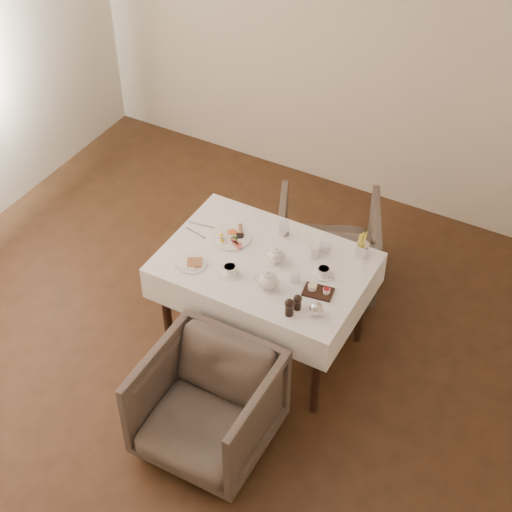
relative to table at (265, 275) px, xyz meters
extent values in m
plane|color=#301E10|center=(-0.32, -0.58, -0.64)|extent=(5.00, 5.00, 0.00)
plane|color=beige|center=(-0.32, 1.92, 0.81)|extent=(4.50, 0.00, 4.50)
cube|color=black|center=(0.00, 0.00, 0.08)|extent=(1.20, 0.80, 0.04)
cube|color=white|center=(0.00, 0.00, 0.00)|extent=(1.28, 0.88, 0.23)
cylinder|color=black|center=(-0.54, 0.34, -0.29)|extent=(0.06, 0.06, 0.70)
cylinder|color=black|center=(0.54, 0.34, -0.29)|extent=(0.06, 0.06, 0.70)
cylinder|color=black|center=(-0.54, -0.34, -0.29)|extent=(0.06, 0.06, 0.70)
cylinder|color=black|center=(0.54, -0.34, -0.29)|extent=(0.06, 0.06, 0.70)
imported|color=#463B33|center=(0.09, -0.86, -0.30)|extent=(0.72, 0.74, 0.67)
imported|color=#463B33|center=(0.09, 0.78, -0.31)|extent=(0.94, 0.95, 0.66)
cylinder|color=white|center=(-0.30, 0.09, 0.12)|extent=(0.27, 0.27, 0.01)
ellipsoid|color=orange|center=(-0.31, 0.13, 0.14)|extent=(0.07, 0.06, 0.02)
cylinder|color=brown|center=(-0.27, 0.17, 0.14)|extent=(0.07, 0.09, 0.02)
cylinder|color=black|center=(-0.25, 0.12, 0.13)|extent=(0.05, 0.05, 0.02)
cube|color=maroon|center=(-0.23, 0.04, 0.13)|extent=(0.09, 0.07, 0.01)
ellipsoid|color=#264C19|center=(-0.27, 0.09, 0.13)|extent=(0.05, 0.04, 0.02)
cylinder|color=white|center=(-0.38, -0.24, 0.12)|extent=(0.18, 0.18, 0.01)
cube|color=#965B31|center=(-0.37, -0.23, 0.13)|extent=(0.12, 0.12, 0.01)
cube|color=white|center=(-0.41, -0.26, 0.13)|extent=(0.13, 0.11, 0.01)
cylinder|color=white|center=(0.24, 0.19, 0.16)|extent=(0.07, 0.07, 0.08)
cylinder|color=white|center=(-0.13, -0.20, 0.12)|extent=(0.12, 0.12, 0.01)
cylinder|color=white|center=(-0.13, -0.20, 0.15)|extent=(0.10, 0.10, 0.05)
cylinder|color=#A27249|center=(-0.13, -0.20, 0.18)|extent=(0.07, 0.07, 0.00)
cylinder|color=white|center=(0.37, 0.06, 0.12)|extent=(0.12, 0.12, 0.01)
cylinder|color=white|center=(0.37, 0.06, 0.15)|extent=(0.09, 0.09, 0.05)
cylinder|color=#A27249|center=(0.37, 0.06, 0.17)|extent=(0.07, 0.07, 0.00)
cylinder|color=silver|center=(-0.02, 0.29, 0.16)|extent=(0.08, 0.08, 0.10)
cylinder|color=silver|center=(0.24, -0.07, 0.16)|extent=(0.08, 0.08, 0.09)
cylinder|color=silver|center=(0.28, 0.27, 0.16)|extent=(0.08, 0.08, 0.10)
cube|color=black|center=(0.41, -0.09, 0.12)|extent=(0.19, 0.14, 0.02)
cylinder|color=white|center=(0.37, -0.09, 0.15)|extent=(0.05, 0.05, 0.03)
cylinder|color=maroon|center=(0.46, -0.08, 0.15)|extent=(0.04, 0.04, 0.03)
cylinder|color=silver|center=(0.51, 0.34, 0.17)|extent=(0.08, 0.08, 0.10)
cube|color=silver|center=(-0.53, 0.11, 0.12)|extent=(0.19, 0.04, 0.00)
cube|color=silver|center=(-0.52, 0.02, 0.12)|extent=(0.17, 0.05, 0.00)
camera|label=1|loc=(1.69, -3.18, 3.38)|focal=55.00mm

